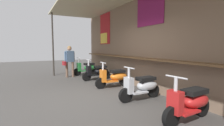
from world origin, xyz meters
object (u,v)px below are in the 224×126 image
Objects in this scene: scooter_black at (98,71)px; scooter_orange at (115,77)px; scooter_red at (191,102)px; scooter_green at (87,68)px; shopper_with_handbag at (69,58)px; scooter_silver at (143,86)px.

scooter_orange is (1.60, 0.00, 0.00)m from scooter_black.
scooter_black is 1.00× the size of scooter_red.
scooter_green is 1.19m from shopper_with_handbag.
scooter_red is (6.38, 0.00, 0.00)m from scooter_green.
scooter_green is 1.00× the size of scooter_black.
scooter_green is 3.14m from scooter_orange.
scooter_silver and scooter_red have the same top height.
shopper_with_handbag is at bearing -83.70° from scooter_red.
shopper_with_handbag reaches higher than scooter_silver.
scooter_orange and scooter_red have the same top height.
scooter_red is at bearing 91.09° from scooter_orange.
scooter_orange is at bearing 86.35° from scooter_black.
scooter_black is 1.00× the size of scooter_silver.
scooter_red is (1.56, -0.00, 0.00)m from scooter_silver.
scooter_silver is at bearing 86.35° from scooter_black.
shopper_with_handbag reaches higher than scooter_green.
scooter_green and scooter_red have the same top height.
scooter_green is 1.00× the size of scooter_red.
scooter_black is at bearing 85.74° from scooter_green.
scooter_green and scooter_black have the same top height.
scooter_silver is at bearing 85.74° from scooter_green.
scooter_orange is 3.13m from shopper_with_handbag.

